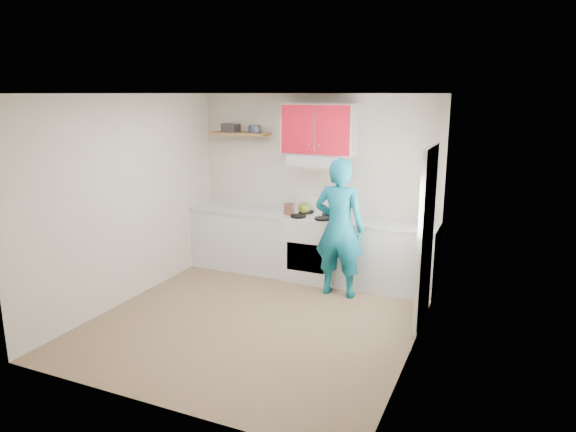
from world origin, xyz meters
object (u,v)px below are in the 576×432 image
at_px(stove, 314,247).
at_px(person, 339,228).
at_px(tin, 255,129).
at_px(kettle, 304,208).
at_px(crock, 289,210).

relative_size(stove, person, 0.51).
distance_m(tin, person, 2.01).
bearing_deg(stove, kettle, 151.14).
xyz_separation_m(crock, person, (0.88, -0.39, -0.08)).
relative_size(tin, person, 0.10).
distance_m(kettle, person, 0.90).
relative_size(tin, kettle, 0.97).
xyz_separation_m(stove, tin, (-0.99, 0.14, 1.63)).
bearing_deg(crock, person, -24.07).
height_order(kettle, crock, kettle).
distance_m(crock, person, 0.97).
xyz_separation_m(stove, crock, (-0.37, -0.05, 0.53)).
distance_m(stove, kettle, 0.58).
xyz_separation_m(tin, person, (1.51, -0.58, -1.18)).
height_order(tin, person, tin).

